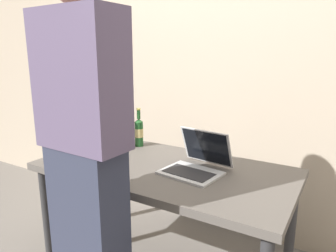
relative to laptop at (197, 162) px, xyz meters
name	(u,v)px	position (x,y,z in m)	size (l,w,h in m)	color
desk	(164,178)	(-0.20, -0.03, -0.13)	(1.51, 0.78, 0.71)	#56514C
laptop	(197,162)	(0.00, 0.00, 0.00)	(0.36, 0.36, 0.23)	#B7BABC
beer_bottle_amber	(124,130)	(-0.64, 0.15, 0.08)	(0.08, 0.08, 0.34)	#472B14
beer_bottle_green	(139,132)	(-0.57, 0.23, 0.06)	(0.06, 0.06, 0.28)	#1E5123
person_figure	(86,162)	(-0.24, -0.62, 0.15)	(0.40, 0.27, 1.77)	#2D3347
back_wall	(214,63)	(-0.20, 0.69, 0.53)	(6.00, 0.10, 2.60)	tan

